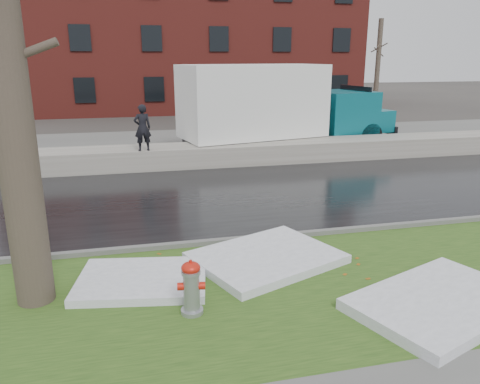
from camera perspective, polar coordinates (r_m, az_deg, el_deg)
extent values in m
plane|color=#47423D|center=(9.18, 0.06, -8.71)|extent=(120.00, 120.00, 0.00)
cube|color=#254517|center=(8.09, 2.15, -12.21)|extent=(60.00, 4.50, 0.04)
cube|color=black|center=(13.32, -4.41, -0.68)|extent=(60.00, 7.00, 0.03)
cube|color=slate|center=(21.54, -7.98, 5.71)|extent=(60.00, 9.00, 0.03)
cube|color=slate|center=(10.05, -1.26, -6.02)|extent=(60.00, 0.15, 0.14)
cube|color=#A5A097|center=(17.27, -6.63, 4.40)|extent=(60.00, 1.60, 0.75)
cube|color=maroon|center=(38.32, -7.76, 17.72)|extent=(26.00, 12.00, 10.00)
cylinder|color=brown|center=(34.35, -20.74, 14.13)|extent=(0.36, 0.36, 6.50)
cylinder|color=brown|center=(34.35, -20.90, 15.71)|extent=(0.84, 1.62, 0.73)
cylinder|color=brown|center=(34.37, -21.06, 17.20)|extent=(1.08, 1.26, 0.66)
cylinder|color=brown|center=(34.35, -20.80, 14.72)|extent=(1.40, 0.61, 0.63)
cylinder|color=brown|center=(36.77, 16.44, 14.57)|extent=(0.36, 0.36, 6.50)
cylinder|color=brown|center=(36.77, 16.57, 16.05)|extent=(0.84, 1.62, 0.73)
cylinder|color=brown|center=(36.79, 16.68, 17.45)|extent=(1.08, 1.26, 0.66)
cylinder|color=brown|center=(36.77, 16.49, 15.12)|extent=(1.40, 0.61, 0.63)
cylinder|color=#929699|center=(7.34, -5.94, -11.87)|extent=(0.29, 0.29, 0.76)
ellipsoid|color=red|center=(7.17, -6.02, -9.18)|extent=(0.34, 0.34, 0.18)
cylinder|color=red|center=(7.13, -6.05, -8.46)|extent=(0.06, 0.06, 0.05)
cylinder|color=red|center=(7.32, -7.21, -11.35)|extent=(0.13, 0.14, 0.12)
cylinder|color=red|center=(7.31, -4.69, -11.32)|extent=(0.13, 0.14, 0.12)
cylinder|color=#929699|center=(7.45, -5.92, -10.78)|extent=(0.17, 0.13, 0.15)
cylinder|color=brown|center=(7.63, -26.65, 13.30)|extent=(0.78, 0.78, 7.32)
cylinder|color=brown|center=(7.62, -26.75, 14.08)|extent=(1.52, 0.25, 0.65)
cube|color=black|center=(19.69, 5.06, 6.78)|extent=(8.33, 2.71, 0.23)
cube|color=white|center=(18.86, 1.56, 11.03)|extent=(6.01, 3.68, 2.80)
cube|color=#0C606C|center=(21.19, 12.16, 9.56)|extent=(2.84, 2.92, 1.76)
cube|color=#0C606C|center=(22.18, 15.24, 8.55)|extent=(1.68, 2.49, 0.93)
cube|color=black|center=(21.58, 13.83, 11.23)|extent=(0.50, 2.05, 0.93)
cube|color=black|center=(17.88, -8.38, 4.61)|extent=(1.99, 1.58, 0.70)
cylinder|color=black|center=(20.97, 15.50, 6.54)|extent=(1.18, 0.54, 1.14)
cylinder|color=black|center=(22.65, 11.94, 7.45)|extent=(1.18, 0.54, 1.14)
cylinder|color=black|center=(18.27, 3.93, 5.74)|extent=(1.18, 0.54, 1.14)
cylinder|color=black|center=(20.17, 0.93, 6.76)|extent=(1.18, 0.54, 1.14)
cylinder|color=black|center=(17.54, -0.84, 5.34)|extent=(1.18, 0.54, 1.14)
cylinder|color=black|center=(19.51, -3.49, 6.42)|extent=(1.18, 0.54, 1.14)
imported|color=black|center=(16.38, -11.80, 7.68)|extent=(0.63, 0.47, 1.58)
cube|color=white|center=(9.16, 3.22, -7.98)|extent=(3.16, 2.83, 0.16)
cube|color=white|center=(8.49, -11.83, -10.44)|extent=(2.43, 1.94, 0.14)
cube|color=white|center=(8.23, 23.26, -12.24)|extent=(3.26, 2.68, 0.18)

